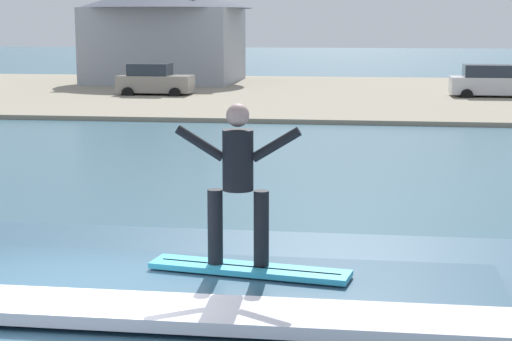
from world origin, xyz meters
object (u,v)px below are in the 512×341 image
surfboard (249,269)px  surfer (238,175)px  car_near_shore (154,80)px  house_with_chimney (166,28)px  wave_crest (201,335)px  car_far_shore (492,82)px

surfboard → surfer: bearing=152.5°
car_near_shore → house_with_chimney: (-1.75, 9.89, 2.76)m
wave_crest → car_near_shore: bearing=105.4°
car_far_shore → surfer: bearing=-101.1°
wave_crest → surfboard: (0.56, -0.22, 0.84)m
wave_crest → car_far_shore: (7.89, 37.86, 0.23)m
wave_crest → car_near_shore: car_near_shore is taller
car_far_shore → car_near_shore: bearing=-176.1°
surfboard → surfer: surfer is taller
surfboard → wave_crest: bearing=158.4°
surfboard → car_near_shore: (-10.68, 36.87, -0.61)m
surfer → car_far_shore: size_ratio=0.38×
surfer → car_near_shore: 38.32m
wave_crest → car_far_shore: size_ratio=1.65×
wave_crest → surfboard: 1.03m
wave_crest → surfboard: size_ratio=3.43×
wave_crest → surfer: 1.87m
house_with_chimney → wave_crest: bearing=-75.7°
wave_crest → house_with_chimney: bearing=104.3°
surfer → car_far_shore: (7.45, 38.02, -1.58)m
car_near_shore → house_with_chimney: bearing=100.1°
wave_crest → house_with_chimney: house_with_chimney is taller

